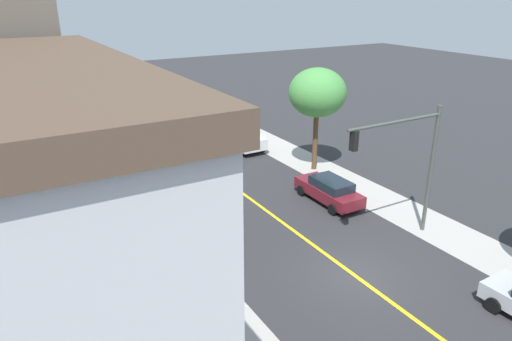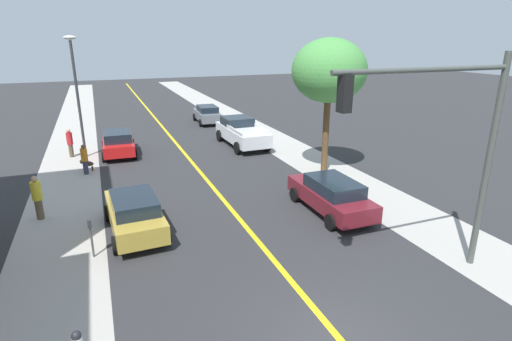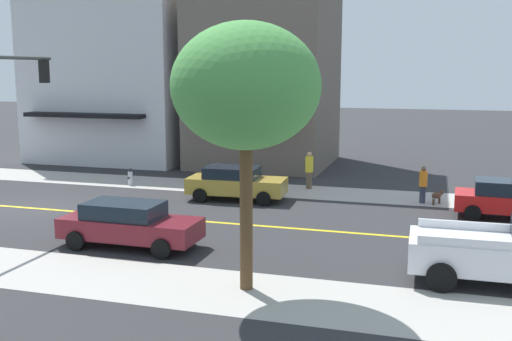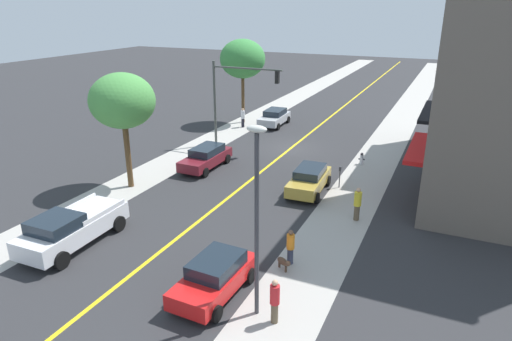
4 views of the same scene
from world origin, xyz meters
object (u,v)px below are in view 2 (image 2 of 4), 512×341
(small_dog, at_px, (87,164))
(grey_sedan_right_curb, at_px, (207,114))
(gold_sedan_left_curb, at_px, (134,213))
(white_pickup_truck, at_px, (241,132))
(pedestrian_red_shirt, at_px, (70,142))
(pedestrian_yellow_shirt, at_px, (37,197))
(street_tree_right_corner, at_px, (329,71))
(maroon_sedan_right_curb, at_px, (331,195))
(red_sedan_left_curb, at_px, (118,143))
(traffic_light_mast, at_px, (449,132))
(street_lamp, at_px, (76,85))
(pedestrian_orange_shirt, at_px, (85,159))
(parking_meter, at_px, (91,233))

(small_dog, bearing_deg, grey_sedan_right_curb, -101.12)
(grey_sedan_right_curb, xyz_separation_m, gold_sedan_left_curb, (-7.94, -19.14, 0.00))
(white_pickup_truck, distance_m, pedestrian_red_shirt, 10.82)
(pedestrian_red_shirt, height_order, pedestrian_yellow_shirt, pedestrian_yellow_shirt)
(grey_sedan_right_curb, bearing_deg, street_tree_right_corner, -167.96)
(street_tree_right_corner, distance_m, pedestrian_red_shirt, 16.06)
(maroon_sedan_right_curb, height_order, pedestrian_yellow_shirt, pedestrian_yellow_shirt)
(red_sedan_left_curb, xyz_separation_m, pedestrian_red_shirt, (-2.77, 0.62, 0.14))
(gold_sedan_left_curb, bearing_deg, traffic_light_mast, -130.14)
(red_sedan_left_curb, height_order, small_dog, red_sedan_left_curb)
(maroon_sedan_right_curb, bearing_deg, gold_sedan_left_curb, 82.42)
(street_lamp, height_order, maroon_sedan_right_curb, street_lamp)
(pedestrian_yellow_shirt, bearing_deg, pedestrian_orange_shirt, 151.92)
(traffic_light_mast, xyz_separation_m, red_sedan_left_curb, (-8.10, 17.70, -3.73))
(maroon_sedan_right_curb, bearing_deg, pedestrian_yellow_shirt, 72.11)
(maroon_sedan_right_curb, xyz_separation_m, white_pickup_truck, (0.26, 11.95, 0.13))
(grey_sedan_right_curb, relative_size, pedestrian_red_shirt, 2.38)
(traffic_light_mast, distance_m, maroon_sedan_right_curb, 6.43)
(gold_sedan_left_curb, bearing_deg, pedestrian_red_shirt, 9.66)
(grey_sedan_right_curb, bearing_deg, maroon_sedan_right_curb, -177.48)
(red_sedan_left_curb, distance_m, pedestrian_red_shirt, 2.84)
(traffic_light_mast, distance_m, pedestrian_red_shirt, 21.60)
(traffic_light_mast, xyz_separation_m, white_pickup_truck, (-0.12, 17.18, -3.60))
(parking_meter, bearing_deg, pedestrian_yellow_shirt, 116.04)
(red_sedan_left_curb, distance_m, maroon_sedan_right_curb, 14.68)
(street_lamp, distance_m, grey_sedan_right_curb, 12.74)
(maroon_sedan_right_curb, xyz_separation_m, pedestrian_orange_shirt, (-9.65, 9.20, 0.08))
(street_tree_right_corner, relative_size, grey_sedan_right_curb, 1.68)
(grey_sedan_right_curb, distance_m, small_dog, 14.20)
(street_lamp, xyz_separation_m, grey_sedan_right_curb, (9.78, 7.34, -3.58))
(maroon_sedan_right_curb, height_order, small_dog, maroon_sedan_right_curb)
(traffic_light_mast, bearing_deg, gold_sedan_left_curb, -37.45)
(traffic_light_mast, height_order, gold_sedan_left_curb, traffic_light_mast)
(pedestrian_red_shirt, bearing_deg, traffic_light_mast, 132.35)
(parking_meter, height_order, street_lamp, street_lamp)
(traffic_light_mast, distance_m, small_dog, 18.51)
(street_lamp, relative_size, grey_sedan_right_curb, 1.70)
(white_pickup_truck, xyz_separation_m, pedestrian_red_shirt, (-10.76, 1.14, 0.02))
(grey_sedan_right_curb, distance_m, pedestrian_yellow_shirt, 20.07)
(parking_meter, xyz_separation_m, maroon_sedan_right_curb, (9.39, 0.30, -0.12))
(pedestrian_red_shirt, distance_m, pedestrian_yellow_shirt, 9.40)
(traffic_light_mast, relative_size, white_pickup_truck, 1.21)
(pedestrian_red_shirt, height_order, pedestrian_orange_shirt, pedestrian_red_shirt)
(gold_sedan_left_curb, xyz_separation_m, small_dog, (-1.71, 8.74, -0.39))
(pedestrian_red_shirt, xyz_separation_m, pedestrian_orange_shirt, (0.85, -3.90, -0.08))
(white_pickup_truck, bearing_deg, traffic_light_mast, 179.36)
(traffic_light_mast, relative_size, street_lamp, 0.93)
(pedestrian_yellow_shirt, bearing_deg, gold_sedan_left_curb, 42.27)
(street_tree_right_corner, distance_m, red_sedan_left_curb, 13.59)
(street_tree_right_corner, relative_size, street_lamp, 0.99)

